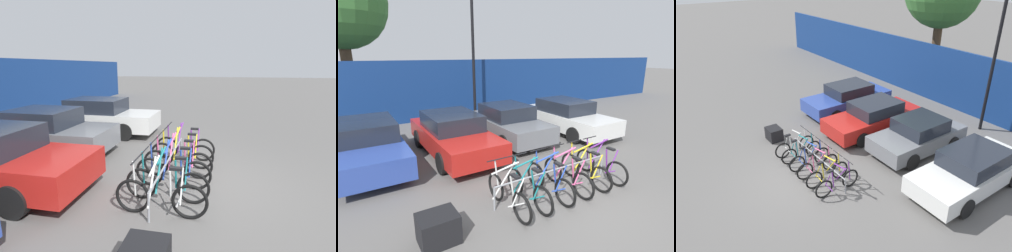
% 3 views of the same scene
% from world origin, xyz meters
% --- Properties ---
extents(ground_plane, '(120.00, 120.00, 0.00)m').
position_xyz_m(ground_plane, '(0.00, 0.00, 0.00)').
color(ground_plane, '#605E5B').
extents(hoarding_wall, '(36.00, 0.16, 3.01)m').
position_xyz_m(hoarding_wall, '(0.00, 9.50, 1.50)').
color(hoarding_wall, navy).
rests_on(hoarding_wall, ground).
extents(bike_rack, '(3.52, 0.04, 0.57)m').
position_xyz_m(bike_rack, '(-0.06, 0.68, 0.48)').
color(bike_rack, gray).
rests_on(bike_rack, ground).
extents(bicycle_white, '(0.68, 1.71, 1.05)m').
position_xyz_m(bicycle_white, '(-1.55, 0.53, 0.38)').
color(bicycle_white, black).
rests_on(bicycle_white, ground).
extents(bicycle_teal, '(0.68, 1.71, 1.05)m').
position_xyz_m(bicycle_teal, '(-1.01, 0.53, 0.38)').
color(bicycle_teal, black).
rests_on(bicycle_teal, ground).
extents(bicycle_blue, '(0.68, 1.71, 1.05)m').
position_xyz_m(bicycle_blue, '(-0.39, 0.53, 0.38)').
color(bicycle_blue, black).
rests_on(bicycle_blue, ground).
extents(bicycle_pink, '(0.68, 1.71, 1.05)m').
position_xyz_m(bicycle_pink, '(0.19, 0.53, 0.38)').
color(bicycle_pink, black).
rests_on(bicycle_pink, ground).
extents(bicycle_yellow, '(0.68, 1.71, 1.05)m').
position_xyz_m(bicycle_yellow, '(0.82, 0.53, 0.38)').
color(bicycle_yellow, black).
rests_on(bicycle_yellow, ground).
extents(bicycle_purple, '(0.68, 1.71, 1.05)m').
position_xyz_m(bicycle_purple, '(1.43, 0.53, 0.38)').
color(bicycle_purple, black).
rests_on(bicycle_purple, ground).
extents(car_blue, '(1.91, 4.48, 1.40)m').
position_xyz_m(car_blue, '(-3.85, 4.79, 0.69)').
color(car_blue, '#2D479E').
rests_on(car_blue, ground).
extents(car_red, '(1.91, 4.49, 1.40)m').
position_xyz_m(car_red, '(-1.31, 4.38, 0.69)').
color(car_red, red).
rests_on(car_red, ground).
extents(car_grey, '(1.91, 3.96, 1.40)m').
position_xyz_m(car_grey, '(1.06, 4.70, 0.69)').
color(car_grey, slate).
rests_on(car_grey, ground).
extents(car_white, '(1.91, 4.53, 1.40)m').
position_xyz_m(car_white, '(3.79, 4.31, 0.69)').
color(car_white, silver).
rests_on(car_white, ground).
extents(lamp_post, '(0.24, 0.44, 6.38)m').
position_xyz_m(lamp_post, '(1.44, 8.50, 3.54)').
color(lamp_post, black).
rests_on(lamp_post, ground).
extents(cargo_crate, '(0.70, 0.56, 0.55)m').
position_xyz_m(cargo_crate, '(-3.14, 0.36, 0.28)').
color(cargo_crate, black).
rests_on(cargo_crate, ground).
extents(tree_behind_hoarding, '(4.26, 4.26, 7.73)m').
position_xyz_m(tree_behind_hoarding, '(-3.91, 11.30, 5.55)').
color(tree_behind_hoarding, brown).
rests_on(tree_behind_hoarding, ground).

